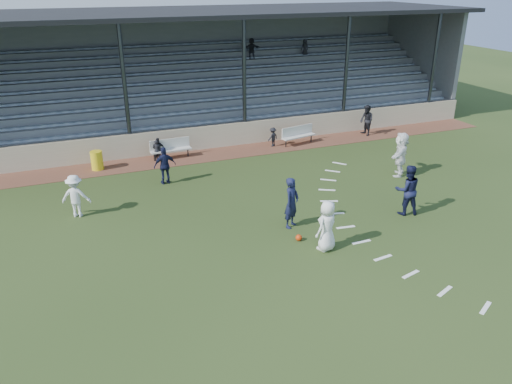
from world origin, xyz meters
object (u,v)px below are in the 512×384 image
at_px(bench_left, 170,147).
at_px(player_white_lead, 327,226).
at_px(official, 367,120).
at_px(bench_right, 298,133).
at_px(trash_bin, 97,160).
at_px(player_navy_lead, 292,203).
at_px(football, 299,238).

relative_size(bench_left, player_white_lead, 1.17).
xyz_separation_m(player_white_lead, official, (8.36, 10.46, 0.00)).
distance_m(bench_left, official, 11.08).
bearing_deg(bench_right, bench_left, 165.93).
bearing_deg(trash_bin, player_navy_lead, -55.34).
bearing_deg(player_white_lead, football, -80.31).
height_order(player_white_lead, player_navy_lead, player_navy_lead).
bearing_deg(official, football, -44.67).
bearing_deg(football, bench_right, 64.10).
xyz_separation_m(football, player_navy_lead, (0.21, 1.06, 0.82)).
relative_size(bench_left, official, 1.19).
xyz_separation_m(player_navy_lead, official, (8.71, 8.56, -0.07)).
bearing_deg(trash_bin, football, -59.34).
distance_m(player_white_lead, official, 13.39).
bearing_deg(football, official, 47.14).
relative_size(player_navy_lead, official, 1.10).
height_order(football, player_navy_lead, player_navy_lead).
height_order(bench_right, player_navy_lead, player_navy_lead).
height_order(player_navy_lead, official, player_navy_lead).
distance_m(bench_right, trash_bin, 10.34).
xyz_separation_m(bench_left, trash_bin, (-3.52, -0.33, -0.13)).
height_order(trash_bin, player_navy_lead, player_navy_lead).
bearing_deg(official, player_navy_lead, -47.33).
height_order(bench_left, bench_right, same).
bearing_deg(player_white_lead, trash_bin, -83.18).
bearing_deg(bench_right, football, -127.67).
height_order(football, player_white_lead, player_white_lead).
bearing_deg(football, player_navy_lead, 78.78).
bearing_deg(trash_bin, player_white_lead, -59.08).
bearing_deg(official, bench_left, -93.24).
bearing_deg(bench_left, trash_bin, -178.08).
height_order(bench_right, official, official).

